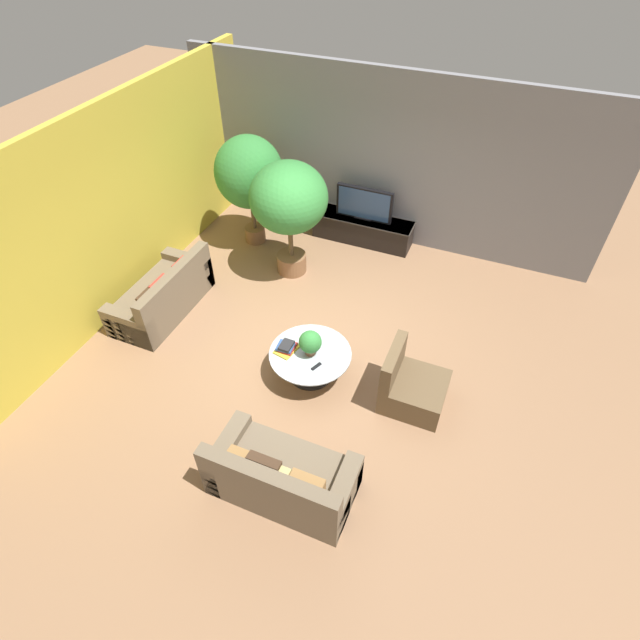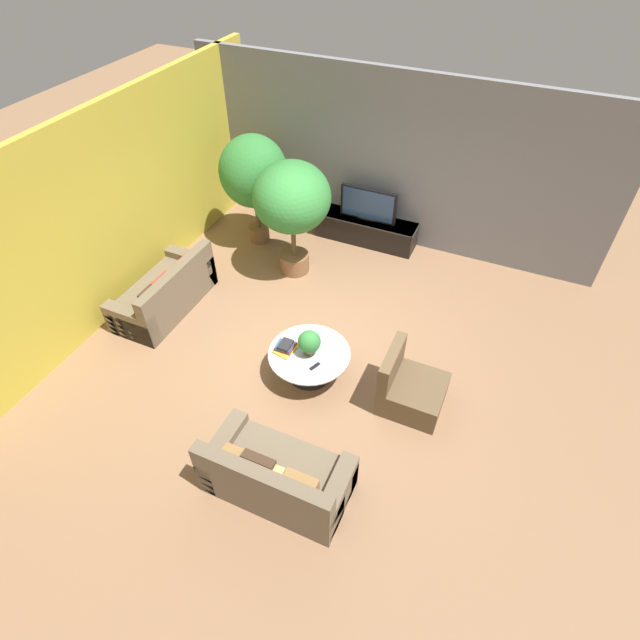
{
  "view_description": "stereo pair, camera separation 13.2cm",
  "coord_description": "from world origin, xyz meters",
  "views": [
    {
      "loc": [
        2.04,
        -4.65,
        5.39
      ],
      "look_at": [
        0.08,
        0.07,
        0.55
      ],
      "focal_mm": 28.0,
      "sensor_mm": 36.0,
      "label": 1
    },
    {
      "loc": [
        2.16,
        -4.6,
        5.39
      ],
      "look_at": [
        0.08,
        0.07,
        0.55
      ],
      "focal_mm": 28.0,
      "sensor_mm": 36.0,
      "label": 2
    }
  ],
  "objects": [
    {
      "name": "couch_by_wall",
      "position": [
        -2.51,
        -0.11,
        0.29
      ],
      "size": [
        0.84,
        1.73,
        0.84
      ],
      "rotation": [
        0.0,
        0.0,
        -1.57
      ],
      "color": "brown",
      "rests_on": "ground"
    },
    {
      "name": "potted_plant_tabletop",
      "position": [
        0.16,
        -0.46,
        0.63
      ],
      "size": [
        0.31,
        0.31,
        0.37
      ],
      "color": "brown",
      "rests_on": "coffee_table"
    },
    {
      "name": "potted_palm_corner",
      "position": [
        -1.09,
        1.6,
        1.36
      ],
      "size": [
        1.25,
        1.25,
        1.99
      ],
      "color": "brown",
      "rests_on": "ground"
    },
    {
      "name": "remote_black",
      "position": [
        0.33,
        -0.66,
        0.44
      ],
      "size": [
        0.1,
        0.16,
        0.02
      ],
      "primitive_type": "cube",
      "rotation": [
        0.0,
        0.0,
        -0.41
      ],
      "color": "black",
      "rests_on": "coffee_table"
    },
    {
      "name": "potted_palm_tall",
      "position": [
        -2.11,
        2.17,
        1.35
      ],
      "size": [
        1.18,
        1.18,
        2.0
      ],
      "color": "brown",
      "rests_on": "ground"
    },
    {
      "name": "back_wall_stone",
      "position": [
        0.0,
        3.26,
        1.5
      ],
      "size": [
        7.4,
        0.12,
        3.0
      ],
      "primitive_type": "cube",
      "color": "slate",
      "rests_on": "ground"
    },
    {
      "name": "side_wall_left",
      "position": [
        -3.26,
        0.2,
        1.5
      ],
      "size": [
        0.12,
        7.4,
        3.0
      ],
      "primitive_type": "cube",
      "color": "gold",
      "rests_on": "ground"
    },
    {
      "name": "couch_near_entry",
      "position": [
        0.56,
        -2.21,
        0.29
      ],
      "size": [
        1.61,
        0.84,
        0.84
      ],
      "rotation": [
        0.0,
        0.0,
        3.14
      ],
      "color": "brown",
      "rests_on": "ground"
    },
    {
      "name": "armchair_wicker",
      "position": [
        1.55,
        -0.38,
        0.27
      ],
      "size": [
        0.8,
        0.76,
        0.86
      ],
      "rotation": [
        0.0,
        0.0,
        1.57
      ],
      "color": "brown",
      "rests_on": "ground"
    },
    {
      "name": "media_console",
      "position": [
        -0.26,
        2.94,
        0.25
      ],
      "size": [
        1.87,
        0.5,
        0.48
      ],
      "color": "black",
      "rests_on": "ground"
    },
    {
      "name": "coffee_table",
      "position": [
        0.16,
        -0.46,
        0.3
      ],
      "size": [
        1.12,
        1.12,
        0.43
      ],
      "color": "black",
      "rests_on": "ground"
    },
    {
      "name": "ground_plane",
      "position": [
        0.0,
        0.0,
        0.0
      ],
      "size": [
        24.0,
        24.0,
        0.0
      ],
      "primitive_type": "plane",
      "color": "#8C6647"
    },
    {
      "name": "television",
      "position": [
        -0.26,
        2.94,
        0.78
      ],
      "size": [
        1.03,
        0.13,
        0.6
      ],
      "color": "black",
      "rests_on": "media_console"
    },
    {
      "name": "book_stack",
      "position": [
        -0.16,
        -0.53,
        0.48
      ],
      "size": [
        0.3,
        0.36,
        0.12
      ],
      "color": "gold",
      "rests_on": "coffee_table"
    }
  ]
}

